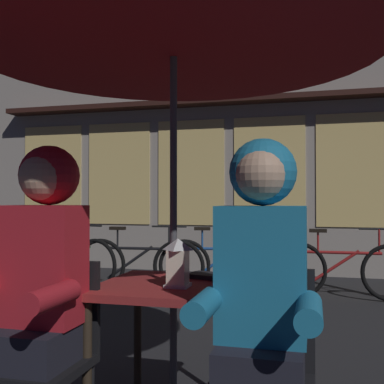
# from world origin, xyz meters

# --- Properties ---
(cafe_table) EXTENTS (0.72, 0.72, 0.74)m
(cafe_table) POSITION_xyz_m (0.00, 0.00, 0.64)
(cafe_table) COLOR maroon
(cafe_table) RESTS_ON ground_plane
(patio_umbrella) EXTENTS (2.10, 2.10, 2.31)m
(patio_umbrella) POSITION_xyz_m (0.00, 0.00, 2.06)
(patio_umbrella) COLOR #4C4C51
(patio_umbrella) RESTS_ON ground_plane
(lantern) EXTENTS (0.11, 0.11, 0.23)m
(lantern) POSITION_xyz_m (0.05, -0.09, 0.86)
(lantern) COLOR white
(lantern) RESTS_ON cafe_table
(chair_left) EXTENTS (0.40, 0.40, 0.87)m
(chair_left) POSITION_xyz_m (-0.48, -0.37, 0.49)
(chair_left) COLOR black
(chair_left) RESTS_ON ground_plane
(chair_right) EXTENTS (0.40, 0.40, 0.87)m
(chair_right) POSITION_xyz_m (0.48, -0.37, 0.49)
(chair_right) COLOR black
(chair_right) RESTS_ON ground_plane
(person_left_hooded) EXTENTS (0.45, 0.56, 1.40)m
(person_left_hooded) POSITION_xyz_m (-0.48, -0.43, 0.85)
(person_left_hooded) COLOR black
(person_left_hooded) RESTS_ON ground_plane
(person_right_hooded) EXTENTS (0.45, 0.56, 1.40)m
(person_right_hooded) POSITION_xyz_m (0.48, -0.43, 0.85)
(person_right_hooded) COLOR black
(person_right_hooded) RESTS_ON ground_plane
(shopfront_building) EXTENTS (10.00, 0.93, 6.20)m
(shopfront_building) POSITION_xyz_m (-0.00, 5.39, 3.09)
(shopfront_building) COLOR #9E9389
(shopfront_building) RESTS_ON ground_plane
(bicycle_nearest) EXTENTS (1.65, 0.42, 0.84)m
(bicycle_nearest) POSITION_xyz_m (-2.54, 3.36, 0.35)
(bicycle_nearest) COLOR black
(bicycle_nearest) RESTS_ON ground_plane
(bicycle_second) EXTENTS (1.68, 0.17, 0.84)m
(bicycle_second) POSITION_xyz_m (-1.46, 3.31, 0.35)
(bicycle_second) COLOR black
(bicycle_second) RESTS_ON ground_plane
(bicycle_third) EXTENTS (1.67, 0.32, 0.84)m
(bicycle_third) POSITION_xyz_m (-0.41, 3.53, 0.35)
(bicycle_third) COLOR black
(bicycle_third) RESTS_ON ground_plane
(bicycle_fourth) EXTENTS (1.68, 0.09, 0.84)m
(bicycle_fourth) POSITION_xyz_m (1.00, 3.45, 0.35)
(bicycle_fourth) COLOR black
(bicycle_fourth) RESTS_ON ground_plane
(book) EXTENTS (0.23, 0.19, 0.02)m
(book) POSITION_xyz_m (0.13, 0.20, 0.75)
(book) COLOR black
(book) RESTS_ON cafe_table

